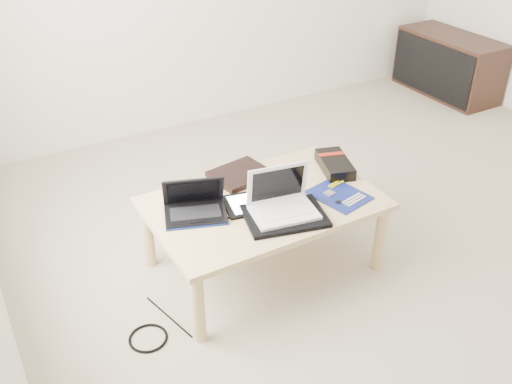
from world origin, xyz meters
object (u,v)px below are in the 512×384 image
media_cabinet (448,65)px  white_laptop (282,202)px  netbook (195,206)px  gpu_box (335,164)px  coffee_table (264,209)px

media_cabinet → white_laptop: 2.90m
netbook → white_laptop: (0.35, -0.20, 0.02)m
netbook → media_cabinet: bearing=22.3°
media_cabinet → white_laptop: bearing=-151.4°
media_cabinet → gpu_box: (-2.08, -1.17, 0.18)m
white_laptop → coffee_table: bearing=96.0°
coffee_table → gpu_box: size_ratio=3.56×
coffee_table → netbook: netbook is taller
coffee_table → netbook: 0.35m
white_laptop → gpu_box: bearing=25.0°
netbook → gpu_box: bearing=1.1°
white_laptop → media_cabinet: bearing=28.6°
coffee_table → white_laptop: 0.18m
coffee_table → netbook: bearing=169.0°
netbook → gpu_box: size_ratio=1.08×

